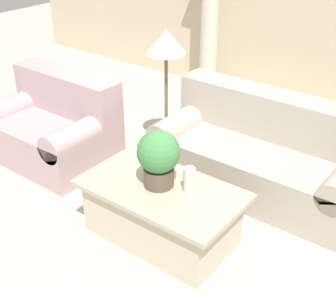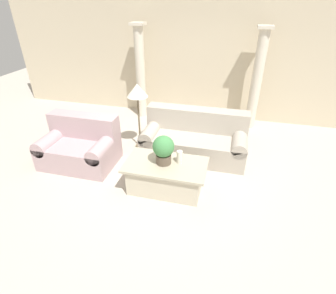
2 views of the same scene
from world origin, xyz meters
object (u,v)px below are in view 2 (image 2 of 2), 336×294
at_px(sofa_long, 194,138).
at_px(floor_lamp, 137,93).
at_px(coffee_table, 166,176).
at_px(potted_plant, 163,149).
at_px(loveseat, 80,145).

bearing_deg(sofa_long, floor_lamp, 179.88).
xyz_separation_m(coffee_table, potted_plant, (-0.04, 0.02, 0.50)).
xyz_separation_m(sofa_long, floor_lamp, (-1.15, 0.00, 0.83)).
height_order(sofa_long, loveseat, same).
bearing_deg(potted_plant, coffee_table, -23.48).
height_order(sofa_long, floor_lamp, floor_lamp).
bearing_deg(floor_lamp, potted_plant, -54.89).
xyz_separation_m(potted_plant, floor_lamp, (-0.83, 1.19, 0.43)).
bearing_deg(coffee_table, sofa_long, 77.31).
bearing_deg(floor_lamp, sofa_long, -0.12).
bearing_deg(potted_plant, sofa_long, 75.23).
distance_m(sofa_long, loveseat, 2.20).
xyz_separation_m(sofa_long, potted_plant, (-0.31, -1.18, 0.40)).
relative_size(sofa_long, floor_lamp, 1.47).
distance_m(loveseat, potted_plant, 1.81).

